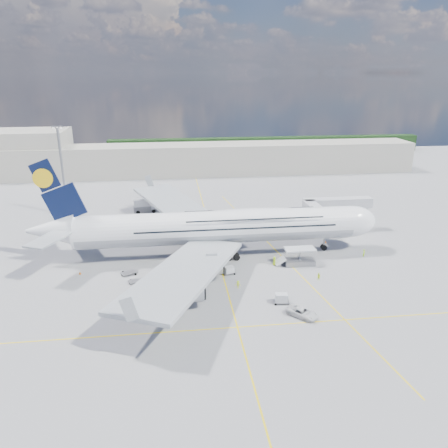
{
  "coord_description": "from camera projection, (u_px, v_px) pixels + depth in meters",
  "views": [
    {
      "loc": [
        -9.79,
        -80.76,
        39.13
      ],
      "look_at": [
        1.29,
        8.0,
        8.1
      ],
      "focal_mm": 35.0,
      "sensor_mm": 36.0,
      "label": 1
    }
  ],
  "objects": [
    {
      "name": "dolly_nose_far",
      "position": [
        281.0,
        298.0,
        77.99
      ],
      "size": [
        3.1,
        1.93,
        1.85
      ],
      "rotation": [
        0.0,
        0.0,
        -0.13
      ],
      "color": "gray",
      "rests_on": "ground"
    },
    {
      "name": "cone_wing_left_inner",
      "position": [
        158.0,
        238.0,
        108.73
      ],
      "size": [
        0.43,
        0.43,
        0.55
      ],
      "color": "orange",
      "rests_on": "ground"
    },
    {
      "name": "crew_tug",
      "position": [
        238.0,
        284.0,
        83.57
      ],
      "size": [
        1.09,
        0.72,
        1.56
      ],
      "primitive_type": "imported",
      "rotation": [
        0.0,
        0.0,
        -0.15
      ],
      "color": "#D8F219",
      "rests_on": "ground"
    },
    {
      "name": "dolly_nose_near",
      "position": [
        229.0,
        270.0,
        89.41
      ],
      "size": [
        2.9,
        2.17,
        1.64
      ],
      "rotation": [
        0.0,
        0.0,
        0.34
      ],
      "color": "gray",
      "rests_on": "ground"
    },
    {
      "name": "dolly_row_c",
      "position": [
        160.0,
        311.0,
        75.06
      ],
      "size": [
        2.97,
        2.07,
        0.4
      ],
      "rotation": [
        0.0,
        0.0,
        0.25
      ],
      "color": "gray",
      "rests_on": "ground"
    },
    {
      "name": "tree_line",
      "position": [
        267.0,
        145.0,
        224.3
      ],
      "size": [
        160.0,
        6.0,
        8.0
      ],
      "primitive_type": "cube",
      "color": "#193814",
      "rests_on": "ground"
    },
    {
      "name": "cone_wing_right_inner",
      "position": [
        174.0,
        271.0,
        90.52
      ],
      "size": [
        0.47,
        0.47,
        0.6
      ],
      "color": "orange",
      "rests_on": "ground"
    },
    {
      "name": "crew_van",
      "position": [
        274.0,
        261.0,
        93.58
      ],
      "size": [
        0.85,
        1.09,
        1.96
      ],
      "primitive_type": "imported",
      "rotation": [
        0.0,
        0.0,
        1.82
      ],
      "color": "#CDFF1A",
      "rests_on": "ground"
    },
    {
      "name": "light_mast",
      "position": [
        62.0,
        170.0,
        122.86
      ],
      "size": [
        3.0,
        0.7,
        25.5
      ],
      "color": "gray",
      "rests_on": "ground"
    },
    {
      "name": "taxi_line_main",
      "position": [
        223.0,
        274.0,
        89.68
      ],
      "size": [
        0.25,
        220.0,
        0.01
      ],
      "primitive_type": "cube",
      "color": "yellow",
      "rests_on": "ground"
    },
    {
      "name": "terminal",
      "position": [
        194.0,
        159.0,
        176.78
      ],
      "size": [
        180.0,
        16.0,
        12.0
      ],
      "primitive_type": "cube",
      "color": "#B2AD9E",
      "rests_on": "ground"
    },
    {
      "name": "taxi_line_diag",
      "position": [
        277.0,
        252.0,
        100.7
      ],
      "size": [
        14.16,
        99.06,
        0.01
      ],
      "primitive_type": "cube",
      "rotation": [
        0.0,
        0.0,
        0.14
      ],
      "color": "yellow",
      "rests_on": "ground"
    },
    {
      "name": "dolly_row_a",
      "position": [
        137.0,
        281.0,
        85.98
      ],
      "size": [
        3.56,
        2.58,
        0.47
      ],
      "rotation": [
        0.0,
        0.0,
        0.3
      ],
      "color": "gray",
      "rests_on": "ground"
    },
    {
      "name": "crew_wing",
      "position": [
        194.0,
        280.0,
        85.18
      ],
      "size": [
        0.9,
        1.08,
        1.73
      ],
      "primitive_type": "imported",
      "rotation": [
        0.0,
        0.0,
        1.01
      ],
      "color": "#98DC17",
      "rests_on": "ground"
    },
    {
      "name": "cargo_loader",
      "position": [
        298.0,
        259.0,
        93.96
      ],
      "size": [
        8.53,
        3.2,
        3.67
      ],
      "color": "silver",
      "rests_on": "ground"
    },
    {
      "name": "cone_wing_right_outer",
      "position": [
        184.0,
        296.0,
        80.45
      ],
      "size": [
        0.47,
        0.47,
        0.59
      ],
      "color": "orange",
      "rests_on": "ground"
    },
    {
      "name": "catering_truck_outer",
      "position": [
        145.0,
        206.0,
        128.71
      ],
      "size": [
        7.23,
        3.56,
        4.14
      ],
      "rotation": [
        0.0,
        0.0,
        0.17
      ],
      "color": "gray",
      "rests_on": "ground"
    },
    {
      "name": "crew_loader",
      "position": [
        319.0,
        277.0,
        86.74
      ],
      "size": [
        0.92,
        0.97,
        1.57
      ],
      "primitive_type": "imported",
      "rotation": [
        0.0,
        0.0,
        -0.99
      ],
      "color": "#E0FF1A",
      "rests_on": "ground"
    },
    {
      "name": "jet_bridge",
      "position": [
        329.0,
        208.0,
        110.56
      ],
      "size": [
        18.8,
        12.1,
        8.5
      ],
      "color": "#B7B7BC",
      "rests_on": "ground"
    },
    {
      "name": "taxi_line_cross",
      "position": [
        237.0,
        327.0,
        70.93
      ],
      "size": [
        120.0,
        0.25,
        0.01
      ],
      "primitive_type": "cube",
      "color": "yellow",
      "rests_on": "ground"
    },
    {
      "name": "cone_wing_left_outer",
      "position": [
        168.0,
        215.0,
        126.02
      ],
      "size": [
        0.46,
        0.46,
        0.58
      ],
      "color": "orange",
      "rests_on": "ground"
    },
    {
      "name": "dolly_row_b",
      "position": [
        189.0,
        281.0,
        84.48
      ],
      "size": [
        2.95,
        1.83,
        1.76
      ],
      "rotation": [
        0.0,
        0.0,
        0.13
      ],
      "color": "gray",
      "rests_on": "ground"
    },
    {
      "name": "airliner",
      "position": [
        218.0,
        226.0,
        96.84
      ],
      "size": [
        77.26,
        79.15,
        23.71
      ],
      "color": "white",
      "rests_on": "ground"
    },
    {
      "name": "crew_nose",
      "position": [
        364.0,
        253.0,
        97.83
      ],
      "size": [
        0.76,
        0.76,
        1.79
      ],
      "primitive_type": "imported",
      "rotation": [
        0.0,
        0.0,
        0.78
      ],
      "color": "#BAF619",
      "rests_on": "ground"
    },
    {
      "name": "cone_nose",
      "position": [
        326.0,
        242.0,
        106.03
      ],
      "size": [
        0.46,
        0.46,
        0.59
      ],
      "color": "orange",
      "rests_on": "ground"
    },
    {
      "name": "hangar",
      "position": [
        16.0,
        154.0,
        172.29
      ],
      "size": [
        40.0,
        22.0,
        18.0
      ],
      "primitive_type": "cube",
      "color": "#B2AD9E",
      "rests_on": "ground"
    },
    {
      "name": "dolly_back",
      "position": [
        129.0,
        273.0,
        89.48
      ],
      "size": [
        3.71,
        3.08,
        0.48
      ],
      "rotation": [
        0.0,
        0.0,
        0.49
      ],
      "color": "gray",
      "rests_on": "ground"
    },
    {
      "name": "service_van",
      "position": [
        302.0,
        313.0,
        73.78
      ],
      "size": [
        5.54,
        5.74,
        1.52
      ],
      "primitive_type": "imported",
      "rotation": [
        0.0,
        0.0,
        0.74
      ],
      "color": "silver",
      "rests_on": "ground"
    },
    {
      "name": "baggage_tug",
      "position": [
        161.0,
        295.0,
        79.7
      ],
      "size": [
        2.69,
        1.37,
        1.64
      ],
      "rotation": [
        0.0,
        0.0,
        -0.06
      ],
      "color": "white",
      "rests_on": "ground"
    },
    {
      "name": "catering_truck_inner",
      "position": [
        162.0,
        233.0,
        107.54
      ],
      "size": [
        6.46,
        2.82,
        3.77
      ],
      "rotation": [
        0.0,
        0.0,
        -0.09
      ],
      "color": "gray",
      "rests_on": "ground"
    },
    {
      "name": "ground",
      "position": [
        223.0,
        274.0,
        89.69
      ],
      "size": [
        300.0,
        300.0,
        0.0
      ],
      "primitive_type": "plane",
      "color": "gray",
      "rests_on": "ground"
    },
    {
      "name": "cone_tail",
      "position": [
        80.0,
        273.0,
        89.56
      ],
      "size": [
        0.45,
        0.45,
        0.57
      ],
      "color": "orange",
      "rests_on": "ground"
    }
  ]
}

